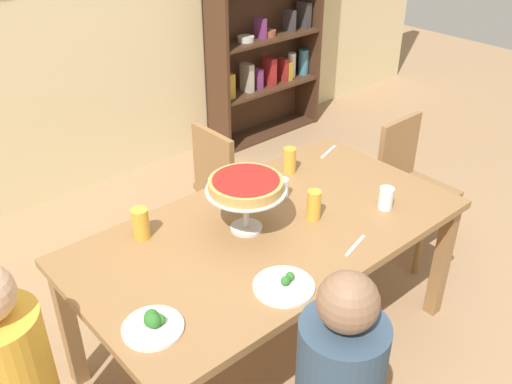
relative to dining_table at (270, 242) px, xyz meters
The scene contains 16 objects.
ground_plane 0.66m from the dining_table, ahead, with size 12.00×12.00×0.00m, color #9E7A56.
rear_partition 2.32m from the dining_table, 90.00° to the left, with size 8.00×0.12×2.80m, color beige.
dining_table is the anchor object (origin of this frame).
bookshelf 2.71m from the dining_table, 49.00° to the left, with size 1.10×0.30×2.21m.
chair_far_right 0.91m from the dining_table, 64.29° to the left, with size 0.40×0.40×0.87m.
chair_head_east 1.27m from the dining_table, ahead, with size 0.40×0.40×0.87m.
deep_dish_pizza_stand 0.32m from the dining_table, 142.10° to the left, with size 0.37×0.37×0.26m.
salad_plate_near_diner 0.79m from the dining_table, 165.39° to the right, with size 0.23×0.23×0.07m.
salad_plate_far_diner 0.43m from the dining_table, 124.72° to the right, with size 0.25×0.25×0.05m.
beer_glass_amber_tall 0.27m from the dining_table, 20.11° to the right, with size 0.07×0.07×0.15m, color gold.
beer_glass_amber_short 0.58m from the dining_table, 36.74° to the left, with size 0.07×0.07×0.14m, color gold.
beer_glass_amber_spare 0.61m from the dining_table, 145.88° to the left, with size 0.08×0.08×0.15m, color gold.
water_glass_clear_near 0.61m from the dining_table, 24.16° to the right, with size 0.07×0.07×0.11m, color white.
water_glass_clear_far 0.31m from the dining_table, 35.05° to the left, with size 0.06×0.06×0.10m, color white.
cutlery_fork_near 0.41m from the dining_table, 61.74° to the right, with size 0.18×0.02×0.01m, color silver.
cutlery_knife_near 0.86m from the dining_table, 24.19° to the left, with size 0.18×0.02×0.01m, color silver.
Camera 1 is at (-1.47, -1.58, 2.23)m, focal length 39.42 mm.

